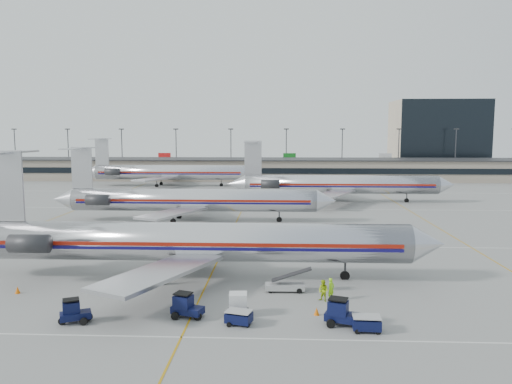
# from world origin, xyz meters

# --- Properties ---
(ground) EXTENTS (260.00, 260.00, 0.00)m
(ground) POSITION_xyz_m (0.00, 0.00, 0.00)
(ground) COLOR gray
(ground) RESTS_ON ground
(apron_markings) EXTENTS (160.00, 0.15, 0.02)m
(apron_markings) POSITION_xyz_m (0.00, 10.00, 0.01)
(apron_markings) COLOR silver
(apron_markings) RESTS_ON ground
(terminal) EXTENTS (162.00, 17.00, 6.25)m
(terminal) POSITION_xyz_m (0.00, 97.97, 3.16)
(terminal) COLOR gray
(terminal) RESTS_ON ground
(light_mast_row) EXTENTS (163.60, 0.40, 15.28)m
(light_mast_row) POSITION_xyz_m (0.00, 112.00, 8.58)
(light_mast_row) COLOR #38383D
(light_mast_row) RESTS_ON ground
(distant_building) EXTENTS (30.00, 20.00, 25.00)m
(distant_building) POSITION_xyz_m (62.00, 128.00, 12.50)
(distant_building) COLOR tan
(distant_building) RESTS_ON ground
(jet_foreground) EXTENTS (46.82, 27.57, 12.26)m
(jet_foreground) POSITION_xyz_m (-2.07, -3.87, 3.56)
(jet_foreground) COLOR silver
(jet_foreground) RESTS_ON ground
(jet_second_row) EXTENTS (44.83, 26.40, 11.73)m
(jet_second_row) POSITION_xyz_m (-7.66, 26.82, 3.41)
(jet_second_row) COLOR silver
(jet_second_row) RESTS_ON ground
(jet_third_row) EXTENTS (45.34, 27.89, 12.40)m
(jet_third_row) POSITION_xyz_m (18.13, 50.05, 3.60)
(jet_third_row) COLOR silver
(jet_third_row) RESTS_ON ground
(jet_back_row) EXTENTS (46.05, 28.33, 12.59)m
(jet_back_row) POSITION_xyz_m (-22.71, 78.50, 3.66)
(jet_back_row) COLOR silver
(jet_back_row) RESTS_ON ground
(tug_left) EXTENTS (2.44, 1.91, 1.78)m
(tug_left) POSITION_xyz_m (-8.39, -15.72, 0.81)
(tug_left) COLOR black
(tug_left) RESTS_ON ground
(tug_center) EXTENTS (2.61, 1.89, 1.91)m
(tug_center) POSITION_xyz_m (-0.37, -14.33, 0.87)
(tug_center) COLOR black
(tug_center) RESTS_ON ground
(tug_right) EXTENTS (2.75, 1.98, 2.02)m
(tug_right) POSITION_xyz_m (11.09, -15.35, 0.92)
(tug_right) COLOR black
(tug_right) RESTS_ON ground
(cart_inner) EXTENTS (2.10, 1.70, 1.04)m
(cart_inner) POSITION_xyz_m (3.74, -15.54, 0.55)
(cart_inner) COLOR black
(cart_inner) RESTS_ON ground
(cart_outer) EXTENTS (2.00, 1.41, 1.10)m
(cart_outer) POSITION_xyz_m (12.77, -16.37, 0.59)
(cart_outer) COLOR black
(cart_outer) RESTS_ON ground
(uld_container) EXTENTS (1.71, 1.46, 1.71)m
(uld_container) POSITION_xyz_m (3.53, -13.65, 0.87)
(uld_container) COLOR #2D2D30
(uld_container) RESTS_ON ground
(belt_loader) EXTENTS (4.07, 1.32, 2.15)m
(belt_loader) POSITION_xyz_m (7.25, -7.77, 0.58)
(belt_loader) COLOR #9D9D9D
(belt_loader) RESTS_ON ground
(ramp_worker_near) EXTENTS (0.78, 0.78, 1.83)m
(ramp_worker_near) POSITION_xyz_m (10.99, -9.74, 0.91)
(ramp_worker_near) COLOR #92E615
(ramp_worker_near) RESTS_ON ground
(ramp_worker_far) EXTENTS (1.11, 1.08, 1.80)m
(ramp_worker_far) POSITION_xyz_m (10.31, -10.20, 0.90)
(ramp_worker_far) COLOR #A7CA13
(ramp_worker_far) RESTS_ON ground
(cone_right) EXTENTS (0.54, 0.54, 0.59)m
(cone_right) POSITION_xyz_m (9.53, -13.38, 0.30)
(cone_right) COLOR #DE6007
(cone_right) RESTS_ON ground
(cone_left) EXTENTS (0.45, 0.45, 0.61)m
(cone_left) POSITION_xyz_m (-16.01, -9.36, 0.31)
(cone_left) COLOR #DE6007
(cone_left) RESTS_ON ground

